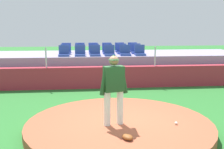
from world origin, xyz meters
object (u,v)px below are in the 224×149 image
stadium_chair_2 (95,53)px  stadium_chair_15 (107,49)px  fielding_glove (127,137)px  stadium_chair_14 (93,49)px  stadium_chair_5 (140,52)px  stadium_chair_7 (80,51)px  stadium_chair_9 (108,51)px  stadium_chair_16 (120,49)px  baseball (176,123)px  stadium_chair_11 (136,50)px  stadium_chair_0 (64,53)px  stadium_chair_12 (66,50)px  stadium_chair_17 (133,49)px  stadium_chair_6 (66,51)px  pitcher (114,85)px  stadium_chair_1 (80,53)px  stadium_chair_10 (122,51)px  stadium_chair_3 (110,52)px  stadium_chair_4 (125,52)px  stadium_chair_13 (80,49)px  stadium_chair_8 (94,51)px

stadium_chair_2 → stadium_chair_15: same height
fielding_glove → stadium_chair_14: (-0.40, 9.05, 1.12)m
stadium_chair_5 → stadium_chair_15: size_ratio=1.00×
fielding_glove → stadium_chair_2: size_ratio=0.60×
stadium_chair_2 → stadium_chair_7: same height
stadium_chair_9 → stadium_chair_16: (0.73, 0.90, 0.00)m
baseball → stadium_chair_11: (0.39, 7.38, 1.14)m
stadium_chair_0 → stadium_chair_12: bearing=-89.9°
fielding_glove → stadium_chair_17: 9.29m
stadium_chair_7 → fielding_glove: bearing=97.5°
stadium_chair_6 → stadium_chair_16: (2.80, 0.93, 0.00)m
pitcher → stadium_chair_15: bearing=70.9°
stadium_chair_1 → stadium_chair_9: size_ratio=1.00×
stadium_chair_6 → pitcher: bearing=102.4°
stadium_chair_1 → stadium_chair_14: same height
fielding_glove → stadium_chair_17: stadium_chair_17 is taller
stadium_chair_12 → stadium_chair_10: bearing=161.6°
stadium_chair_0 → stadium_chair_9: (2.09, 0.92, 0.00)m
fielding_glove → stadium_chair_3: bearing=157.0°
stadium_chair_6 → stadium_chair_9: (2.07, 0.03, 0.00)m
stadium_chair_4 → stadium_chair_9: 1.18m
stadium_chair_2 → stadium_chair_12: size_ratio=1.00×
stadium_chair_4 → stadium_chair_9: (-0.76, 0.91, 0.00)m
stadium_chair_0 → stadium_chair_5: bearing=179.5°
pitcher → stadium_chair_4: 6.46m
stadium_chair_2 → stadium_chair_13: same height
stadium_chair_2 → stadium_chair_13: size_ratio=1.00×
stadium_chair_2 → stadium_chair_17: same height
fielding_glove → stadium_chair_12: 9.30m
stadium_chair_13 → stadium_chair_17: 2.81m
stadium_chair_2 → stadium_chair_4: size_ratio=1.00×
stadium_chair_11 → stadium_chair_10: bearing=1.5°
stadium_chair_17 → stadium_chair_9: bearing=32.0°
stadium_chair_17 → stadium_chair_11: bearing=90.7°
stadium_chair_2 → pitcher: bearing=91.7°
stadium_chair_14 → stadium_chair_16: (1.42, 0.01, 0.00)m
fielding_glove → stadium_chair_15: size_ratio=0.60×
stadium_chair_3 → stadium_chair_0: bearing=-0.7°
stadium_chair_15 → stadium_chair_6: bearing=23.1°
stadium_chair_8 → stadium_chair_9: bearing=-176.9°
stadium_chair_4 → stadium_chair_10: same height
stadium_chair_4 → stadium_chair_13: size_ratio=1.00×
stadium_chair_16 → stadium_chair_1: bearing=41.2°
pitcher → fielding_glove: size_ratio=5.76×
baseball → stadium_chair_0: size_ratio=0.15×
stadium_chair_0 → stadium_chair_5: (3.54, -0.03, 0.00)m
stadium_chair_4 → stadium_chair_17: 1.92m
stadium_chair_15 → pitcher: bearing=86.3°
stadium_chair_16 → stadium_chair_17: 0.70m
stadium_chair_3 → stadium_chair_15: same height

